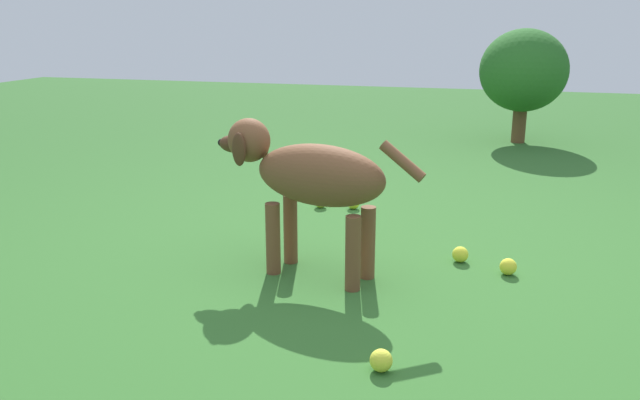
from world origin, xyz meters
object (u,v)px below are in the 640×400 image
(tennis_ball_3, at_px, (353,203))
(tennis_ball_4, at_px, (381,360))
(dog, at_px, (308,176))
(tennis_ball_2, at_px, (508,267))
(tennis_ball_1, at_px, (460,254))
(tennis_ball_0, at_px, (321,202))

(tennis_ball_3, distance_m, tennis_ball_4, 1.61)
(tennis_ball_4, bearing_deg, dog, 32.17)
(dog, height_order, tennis_ball_4, dog)
(dog, distance_m, tennis_ball_2, 0.86)
(tennis_ball_2, relative_size, tennis_ball_3, 1.00)
(dog, distance_m, tennis_ball_3, 0.98)
(tennis_ball_3, relative_size, tennis_ball_4, 1.00)
(dog, bearing_deg, tennis_ball_4, 134.92)
(tennis_ball_1, bearing_deg, tennis_ball_3, 43.30)
(dog, xyz_separation_m, tennis_ball_0, (0.88, 0.20, -0.36))
(tennis_ball_1, xyz_separation_m, tennis_ball_4, (-0.93, 0.16, 0.00))
(dog, height_order, tennis_ball_3, dog)
(tennis_ball_2, bearing_deg, tennis_ball_0, 54.08)
(dog, distance_m, tennis_ball_0, 0.97)
(tennis_ball_3, bearing_deg, tennis_ball_1, -136.70)
(tennis_ball_3, bearing_deg, tennis_ball_4, -164.49)
(tennis_ball_0, relative_size, tennis_ball_4, 1.00)
(tennis_ball_0, xyz_separation_m, tennis_ball_3, (0.02, -0.17, 0.00))
(dog, xyz_separation_m, tennis_ball_2, (0.19, -0.76, -0.36))
(tennis_ball_0, height_order, tennis_ball_3, same)
(tennis_ball_4, bearing_deg, tennis_ball_0, 21.53)
(tennis_ball_0, bearing_deg, tennis_ball_3, -81.86)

